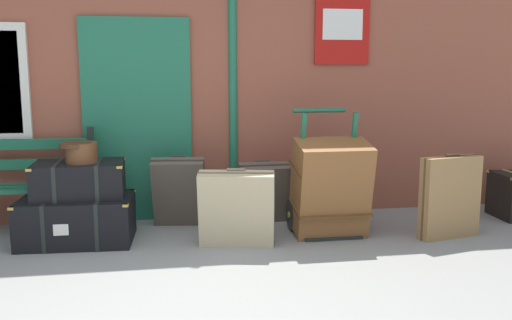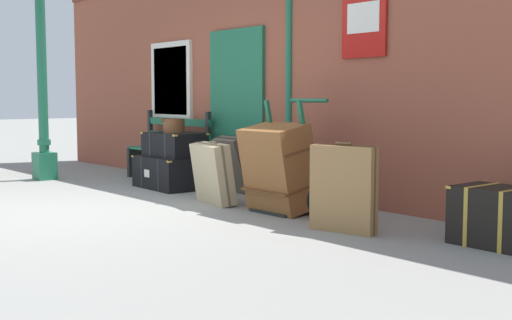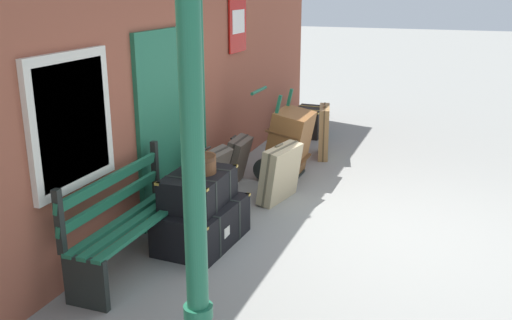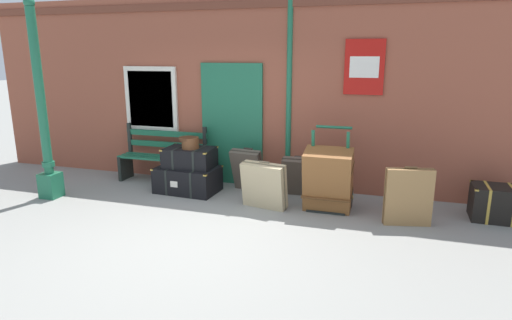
# 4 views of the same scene
# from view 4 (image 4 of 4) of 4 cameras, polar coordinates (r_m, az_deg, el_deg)

# --- Properties ---
(ground_plane) EXTENTS (60.00, 60.00, 0.00)m
(ground_plane) POSITION_cam_4_polar(r_m,az_deg,el_deg) (5.52, -8.78, -10.33)
(ground_plane) COLOR gray
(brick_facade) EXTENTS (10.40, 0.35, 3.20)m
(brick_facade) POSITION_cam_4_polar(r_m,az_deg,el_deg) (7.48, -0.57, 8.91)
(brick_facade) COLOR brown
(brick_facade) RESTS_ON ground
(lamp_post) EXTENTS (0.28, 0.28, 3.05)m
(lamp_post) POSITION_cam_4_polar(r_m,az_deg,el_deg) (7.46, -26.30, 4.09)
(lamp_post) COLOR #1E6647
(lamp_post) RESTS_ON ground
(platform_bench) EXTENTS (1.60, 0.43, 1.01)m
(platform_bench) POSITION_cam_4_polar(r_m,az_deg,el_deg) (7.88, -12.17, 0.35)
(platform_bench) COLOR #1E6647
(platform_bench) RESTS_ON ground
(steamer_trunk_base) EXTENTS (1.04, 0.70, 0.43)m
(steamer_trunk_base) POSITION_cam_4_polar(r_m,az_deg,el_deg) (7.28, -9.02, -2.55)
(steamer_trunk_base) COLOR black
(steamer_trunk_base) RESTS_ON ground
(steamer_trunk_middle) EXTENTS (0.82, 0.56, 0.33)m
(steamer_trunk_middle) POSITION_cam_4_polar(r_m,az_deg,el_deg) (7.20, -8.77, 0.34)
(steamer_trunk_middle) COLOR black
(steamer_trunk_middle) RESTS_ON steamer_trunk_base
(round_hatbox) EXTENTS (0.33, 0.30, 0.19)m
(round_hatbox) POSITION_cam_4_polar(r_m,az_deg,el_deg) (7.11, -8.76, 2.36)
(round_hatbox) COLOR brown
(round_hatbox) RESTS_ON steamer_trunk_middle
(porters_trolley) EXTENTS (0.71, 0.62, 1.19)m
(porters_trolley) POSITION_cam_4_polar(r_m,az_deg,el_deg) (6.57, 9.67, -3.84)
(porters_trolley) COLOR black
(porters_trolley) RESTS_ON ground
(large_brown_trunk) EXTENTS (0.70, 0.60, 0.95)m
(large_brown_trunk) POSITION_cam_4_polar(r_m,az_deg,el_deg) (6.34, 9.52, -2.57)
(large_brown_trunk) COLOR brown
(large_brown_trunk) RESTS_ON ground
(suitcase_slate) EXTENTS (0.53, 0.35, 0.65)m
(suitcase_slate) POSITION_cam_4_polar(r_m,az_deg,el_deg) (7.00, 5.66, -2.14)
(suitcase_slate) COLOR #51473D
(suitcase_slate) RESTS_ON ground
(suitcase_brown) EXTENTS (0.63, 0.28, 0.82)m
(suitcase_brown) POSITION_cam_4_polar(r_m,az_deg,el_deg) (6.12, 19.52, -4.64)
(suitcase_brown) COLOR olive
(suitcase_brown) RESTS_ON ground
(suitcase_tan) EXTENTS (0.71, 0.42, 0.72)m
(suitcase_tan) POSITION_cam_4_polar(r_m,az_deg,el_deg) (6.40, 1.07, -3.39)
(suitcase_tan) COLOR tan
(suitcase_tan) RESTS_ON ground
(suitcase_caramel) EXTENTS (0.56, 0.43, 0.73)m
(suitcase_caramel) POSITION_cam_4_polar(r_m,az_deg,el_deg) (7.19, -1.10, -1.32)
(suitcase_caramel) COLOR #51473D
(suitcase_caramel) RESTS_ON ground
(corner_trunk) EXTENTS (0.70, 0.50, 0.49)m
(corner_trunk) POSITION_cam_4_polar(r_m,az_deg,el_deg) (6.84, 29.37, -5.02)
(corner_trunk) COLOR black
(corner_trunk) RESTS_ON ground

